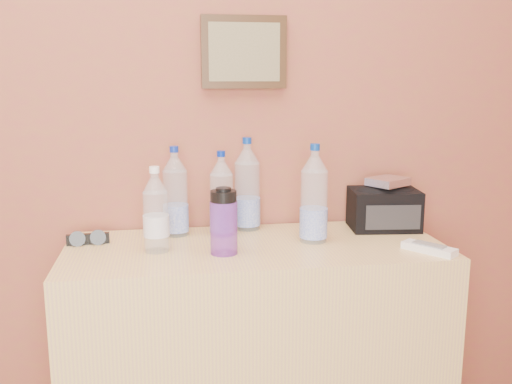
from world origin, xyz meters
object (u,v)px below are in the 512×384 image
(pet_large_a, at_px, (175,196))
(nalgene_bottle, at_px, (224,221))
(pet_large_d, at_px, (314,199))
(sunglasses, at_px, (88,239))
(ac_remote, at_px, (429,249))
(toiletry_bag, at_px, (384,206))
(pet_large_b, at_px, (247,189))
(pet_small, at_px, (156,214))
(dresser, at_px, (255,353))
(pet_large_c, at_px, (222,198))
(foil_packet, at_px, (388,181))

(pet_large_a, height_order, nalgene_bottle, pet_large_a)
(pet_large_d, height_order, sunglasses, pet_large_d)
(pet_large_a, distance_m, pet_large_d, 0.48)
(ac_remote, relative_size, toiletry_bag, 0.71)
(pet_large_b, xyz_separation_m, pet_small, (-0.32, -0.22, -0.03))
(sunglasses, xyz_separation_m, ac_remote, (1.07, -0.26, -0.01))
(pet_small, bearing_deg, ac_remote, -9.97)
(dresser, height_order, nalgene_bottle, nalgene_bottle)
(pet_large_c, distance_m, nalgene_bottle, 0.22)
(toiletry_bag, distance_m, foil_packet, 0.10)
(pet_large_a, relative_size, pet_large_d, 0.95)
(pet_large_a, distance_m, pet_large_c, 0.16)
(pet_large_b, distance_m, pet_large_d, 0.28)
(pet_large_a, relative_size, foil_packet, 2.42)
(dresser, relative_size, pet_large_c, 4.19)
(pet_large_d, xyz_separation_m, foil_packet, (0.30, 0.10, 0.03))
(dresser, relative_size, sunglasses, 8.98)
(nalgene_bottle, bearing_deg, dresser, 33.93)
(dresser, height_order, ac_remote, ac_remote)
(dresser, bearing_deg, pet_large_a, 146.80)
(pet_large_a, height_order, pet_large_c, pet_large_a)
(pet_large_d, bearing_deg, dresser, -176.41)
(pet_large_a, relative_size, pet_large_b, 0.94)
(dresser, xyz_separation_m, sunglasses, (-0.54, 0.10, 0.40))
(pet_large_a, relative_size, ac_remote, 1.83)
(pet_large_c, distance_m, pet_small, 0.27)
(pet_large_c, height_order, ac_remote, pet_large_c)
(pet_large_b, distance_m, pet_large_c, 0.12)
(pet_large_b, bearing_deg, pet_small, -145.18)
(pet_large_a, distance_m, pet_small, 0.19)
(toiletry_bag, bearing_deg, pet_large_b, 177.68)
(pet_large_c, height_order, pet_small, pet_large_c)
(pet_large_b, distance_m, nalgene_bottle, 0.31)
(pet_large_a, height_order, pet_large_d, pet_large_d)
(pet_large_a, distance_m, pet_large_b, 0.26)
(pet_large_c, xyz_separation_m, pet_small, (-0.22, -0.16, -0.01))
(pet_large_d, distance_m, toiletry_bag, 0.32)
(sunglasses, bearing_deg, nalgene_bottle, -27.38)
(pet_large_c, bearing_deg, dresser, -55.70)
(dresser, bearing_deg, pet_large_b, 89.09)
(dresser, relative_size, nalgene_bottle, 5.90)
(pet_large_a, relative_size, pet_small, 1.15)
(pet_small, distance_m, nalgene_bottle, 0.22)
(toiletry_bag, relative_size, foil_packet, 1.86)
(pet_large_a, distance_m, toiletry_bag, 0.75)
(ac_remote, bearing_deg, pet_small, -136.29)
(pet_small, relative_size, ac_remote, 1.59)
(pet_large_a, height_order, ac_remote, pet_large_a)
(dresser, relative_size, pet_large_d, 3.76)
(pet_large_c, distance_m, toiletry_bag, 0.59)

